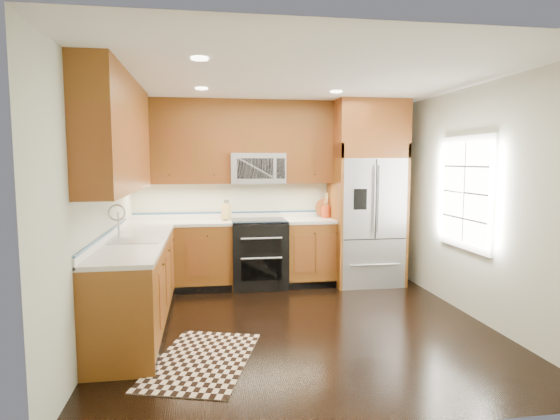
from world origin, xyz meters
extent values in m
plane|color=black|center=(0.00, 0.00, 0.00)|extent=(4.00, 4.00, 0.00)
cube|color=beige|center=(0.00, 2.00, 1.30)|extent=(4.00, 0.02, 2.60)
cube|color=beige|center=(-2.00, 0.00, 1.30)|extent=(0.02, 4.00, 2.60)
cube|color=beige|center=(2.00, 0.00, 1.30)|extent=(0.02, 4.00, 2.60)
cube|color=white|center=(1.98, 0.20, 1.40)|extent=(0.04, 1.10, 1.30)
cube|color=white|center=(1.97, 0.20, 1.40)|extent=(0.02, 0.95, 1.15)
cube|color=brown|center=(-1.31, 1.70, 0.45)|extent=(1.37, 0.60, 0.90)
cube|color=brown|center=(0.49, 1.70, 0.45)|extent=(0.72, 0.60, 0.90)
cube|color=brown|center=(-1.70, 0.20, 0.45)|extent=(0.60, 2.40, 0.90)
cube|color=silver|center=(-0.57, 1.70, 0.92)|extent=(2.85, 0.62, 0.04)
cube|color=silver|center=(-1.70, 0.20, 0.92)|extent=(0.62, 2.40, 0.04)
cube|color=brown|center=(-0.57, 1.83, 1.83)|extent=(2.85, 0.33, 0.75)
cube|color=brown|center=(-1.83, 0.20, 1.83)|extent=(0.33, 2.40, 0.75)
cube|color=brown|center=(-0.57, 1.83, 2.40)|extent=(2.85, 0.33, 0.40)
cube|color=brown|center=(-1.83, 0.20, 2.40)|extent=(0.33, 2.40, 0.40)
cube|color=black|center=(-0.25, 1.67, 0.46)|extent=(0.76, 0.64, 0.92)
cube|color=black|center=(-0.25, 1.67, 0.94)|extent=(0.76, 0.60, 0.02)
cube|color=black|center=(-0.25, 1.35, 0.62)|extent=(0.55, 0.01, 0.18)
cube|color=black|center=(-0.25, 1.35, 0.30)|extent=(0.55, 0.01, 0.28)
cylinder|color=#B2B2B7|center=(-0.25, 1.33, 0.74)|extent=(0.55, 0.02, 0.02)
cylinder|color=#B2B2B7|center=(-0.25, 1.33, 0.47)|extent=(0.55, 0.02, 0.02)
cube|color=#B2B2B7|center=(-0.25, 1.80, 1.66)|extent=(0.76, 0.40, 0.42)
cube|color=black|center=(-0.30, 1.60, 1.66)|extent=(0.50, 0.01, 0.28)
cube|color=#B2B2B7|center=(1.30, 1.63, 0.90)|extent=(0.90, 0.74, 1.80)
cube|color=black|center=(1.30, 1.26, 1.25)|extent=(0.01, 0.01, 1.08)
cube|color=black|center=(1.08, 1.25, 1.25)|extent=(0.18, 0.01, 0.28)
cube|color=brown|center=(0.83, 1.63, 1.00)|extent=(0.04, 0.74, 2.00)
cube|color=brown|center=(1.77, 1.63, 1.00)|extent=(0.04, 0.74, 2.00)
cube|color=brown|center=(1.30, 1.63, 2.20)|extent=(0.98, 0.74, 0.80)
cube|color=#B2B2B7|center=(-1.70, 0.20, 0.95)|extent=(0.50, 0.42, 0.02)
cylinder|color=#B2B2B7|center=(-1.90, 0.42, 1.08)|extent=(0.02, 0.02, 0.28)
torus|color=#B2B2B7|center=(-1.90, 0.34, 1.22)|extent=(0.18, 0.02, 0.18)
cube|color=black|center=(-1.02, -0.72, 0.01)|extent=(1.14, 1.49, 0.01)
cube|color=tan|center=(-0.69, 1.78, 1.05)|extent=(0.15, 0.17, 0.22)
cylinder|color=#B53816|center=(0.75, 1.81, 1.03)|extent=(0.13, 0.13, 0.17)
cylinder|color=brown|center=(0.75, 1.86, 0.95)|extent=(0.32, 0.32, 0.02)
camera|label=1|loc=(-0.96, -4.76, 1.76)|focal=30.00mm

